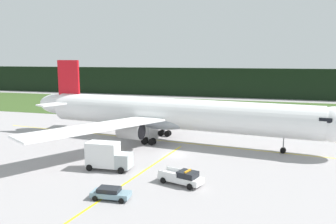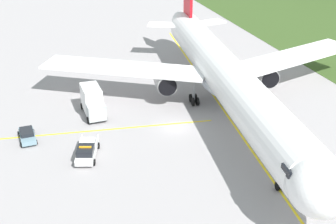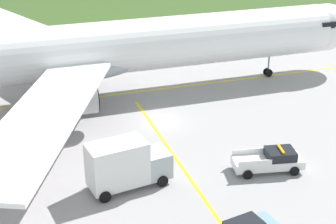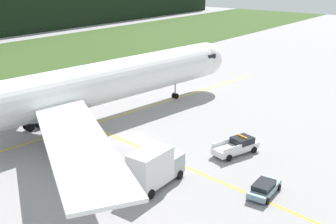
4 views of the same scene
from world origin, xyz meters
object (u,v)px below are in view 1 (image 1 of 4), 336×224
airliner (171,114)px  staff_car (110,193)px  catering_truck (107,156)px  ops_pickup_truck (182,177)px

airliner → staff_car: 27.33m
airliner → catering_truck: size_ratio=9.59×
airliner → ops_pickup_truck: 22.10m
airliner → staff_car: size_ratio=13.80×
catering_truck → staff_car: size_ratio=1.44×
airliner → ops_pickup_truck: bearing=-70.6°
catering_truck → staff_car: bearing=-61.8°
catering_truck → staff_car: 10.36m
airliner → staff_car: (0.68, -26.95, -4.46)m
staff_car → ops_pickup_truck: bearing=44.9°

